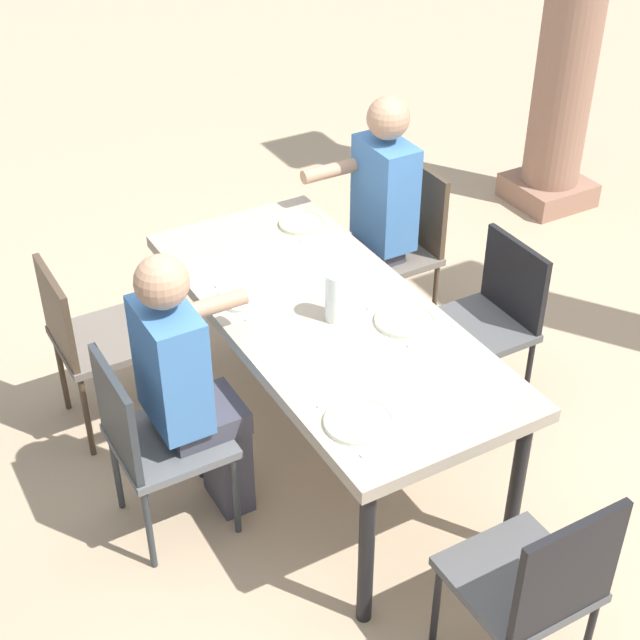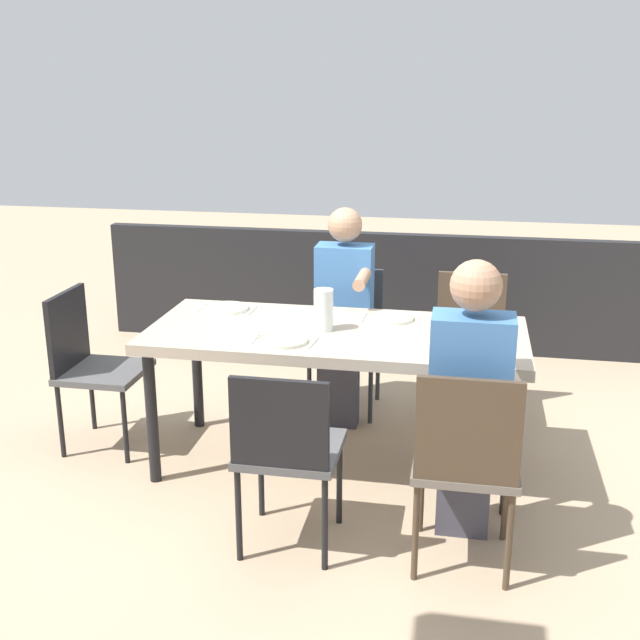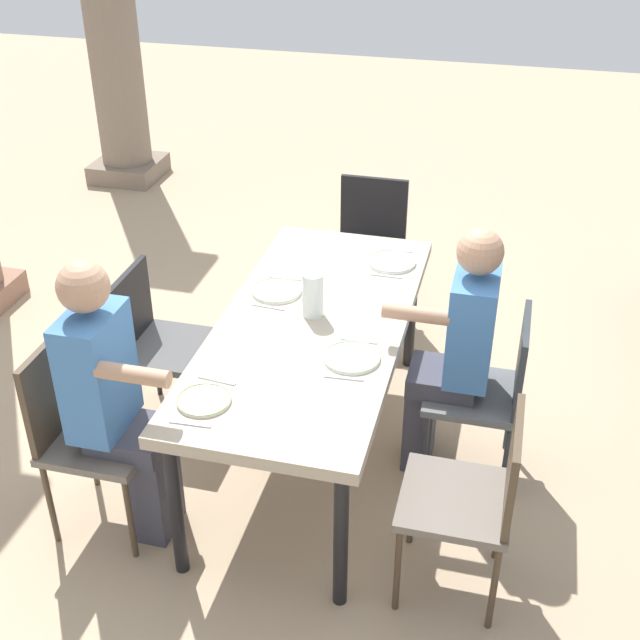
{
  "view_description": "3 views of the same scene",
  "coord_description": "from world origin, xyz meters",
  "views": [
    {
      "loc": [
        2.86,
        -1.66,
        3.04
      ],
      "look_at": [
        0.08,
        -0.08,
        0.81
      ],
      "focal_mm": 53.29,
      "sensor_mm": 36.0,
      "label": 1
    },
    {
      "loc": [
        -0.65,
        3.88,
        2.04
      ],
      "look_at": [
        0.1,
        -0.06,
        0.81
      ],
      "focal_mm": 44.55,
      "sensor_mm": 36.0,
      "label": 2
    },
    {
      "loc": [
        -3.22,
        -0.85,
        2.82
      ],
      "look_at": [
        -0.09,
        -0.06,
        0.85
      ],
      "focal_mm": 47.04,
      "sensor_mm": 36.0,
      "label": 3
    }
  ],
  "objects": [
    {
      "name": "water_pitcher",
      "position": [
        0.06,
        0.01,
        0.87
      ],
      "size": [
        0.1,
        0.1,
        0.22
      ],
      "color": "white",
      "rests_on": "dining_table"
    },
    {
      "name": "chair_west_south",
      "position": [
        -0.69,
        -0.85,
        0.52
      ],
      "size": [
        0.44,
        0.44,
        0.88
      ],
      "color": "#6A6158",
      "rests_on": "ground"
    },
    {
      "name": "spoon_3",
      "position": [
        0.83,
        -0.26,
        0.78
      ],
      "size": [
        0.02,
        0.17,
        0.01
      ],
      "primitive_type": "cube",
      "rotation": [
        0.0,
        0.0,
        0.03
      ],
      "color": "silver",
      "rests_on": "dining_table"
    },
    {
      "name": "fork_1",
      "position": [
        -0.41,
        -0.24,
        0.78
      ],
      "size": [
        0.03,
        0.17,
        0.01
      ],
      "primitive_type": "cube",
      "rotation": [
        0.0,
        0.0,
        0.06
      ],
      "color": "silver",
      "rests_on": "dining_table"
    },
    {
      "name": "spoon_1",
      "position": [
        -0.11,
        -0.24,
        0.78
      ],
      "size": [
        0.02,
        0.17,
        0.01
      ],
      "primitive_type": "cube",
      "rotation": [
        0.0,
        0.0,
        -0.01
      ],
      "color": "silver",
      "rests_on": "dining_table"
    },
    {
      "name": "stone_column_far",
      "position": [
        3.24,
        2.54,
        1.38
      ],
      "size": [
        0.56,
        0.56,
        2.81
      ],
      "color": "gray",
      "rests_on": "ground"
    },
    {
      "name": "plate_0",
      "position": [
        -0.71,
        0.27,
        0.78
      ],
      "size": [
        0.22,
        0.22,
        0.02
      ],
      "color": "silver",
      "rests_on": "dining_table"
    },
    {
      "name": "plate_1",
      "position": [
        -0.26,
        -0.24,
        0.78
      ],
      "size": [
        0.25,
        0.25,
        0.02
      ],
      "color": "white",
      "rests_on": "dining_table"
    },
    {
      "name": "diner_woman_green",
      "position": [
        -0.69,
        0.68,
        0.72
      ],
      "size": [
        0.35,
        0.5,
        1.34
      ],
      "color": "#3F3F4C",
      "rests_on": "ground"
    },
    {
      "name": "chair_mid_south",
      "position": [
        0.07,
        -0.85,
        0.51
      ],
      "size": [
        0.44,
        0.44,
        0.88
      ],
      "color": "#5B5E61",
      "rests_on": "ground"
    },
    {
      "name": "spoon_2",
      "position": [
        0.38,
        0.24,
        0.78
      ],
      "size": [
        0.02,
        0.17,
        0.01
      ],
      "primitive_type": "cube",
      "rotation": [
        0.0,
        0.0,
        0.02
      ],
      "color": "silver",
      "rests_on": "dining_table"
    },
    {
      "name": "chair_west_north",
      "position": [
        -0.69,
        0.85,
        0.54
      ],
      "size": [
        0.44,
        0.44,
        0.92
      ],
      "color": "#6A6158",
      "rests_on": "ground"
    },
    {
      "name": "fork_2",
      "position": [
        0.08,
        0.24,
        0.78
      ],
      "size": [
        0.03,
        0.17,
        0.01
      ],
      "primitive_type": "cube",
      "rotation": [
        0.0,
        0.0,
        -0.08
      ],
      "color": "silver",
      "rests_on": "dining_table"
    },
    {
      "name": "chair_mid_north",
      "position": [
        0.07,
        0.85,
        0.51
      ],
      "size": [
        0.44,
        0.44,
        0.87
      ],
      "color": "#4F4F50",
      "rests_on": "ground"
    },
    {
      "name": "fork_0",
      "position": [
        -0.86,
        0.27,
        0.78
      ],
      "size": [
        0.02,
        0.17,
        0.01
      ],
      "primitive_type": "cube",
      "rotation": [
        0.0,
        0.0,
        0.05
      ],
      "color": "silver",
      "rests_on": "dining_table"
    },
    {
      "name": "ground_plane",
      "position": [
        0.0,
        0.0,
        0.0
      ],
      "size": [
        16.0,
        16.0,
        0.0
      ],
      "primitive_type": "plane",
      "color": "tan"
    },
    {
      "name": "plate_2",
      "position": [
        0.23,
        0.24,
        0.78
      ],
      "size": [
        0.25,
        0.25,
        0.02
      ],
      "color": "white",
      "rests_on": "dining_table"
    },
    {
      "name": "fork_3",
      "position": [
        0.53,
        -0.26,
        0.78
      ],
      "size": [
        0.02,
        0.17,
        0.01
      ],
      "primitive_type": "cube",
      "rotation": [
        0.0,
        0.0,
        -0.01
      ],
      "color": "silver",
      "rests_on": "dining_table"
    },
    {
      "name": "chair_head_east",
      "position": [
        1.4,
        0.0,
        0.52
      ],
      "size": [
        0.44,
        0.44,
        0.9
      ],
      "color": "#4F4F50",
      "rests_on": "ground"
    },
    {
      "name": "plate_3",
      "position": [
        0.68,
        -0.26,
        0.78
      ],
      "size": [
        0.26,
        0.26,
        0.02
      ],
      "color": "white",
      "rests_on": "dining_table"
    },
    {
      "name": "dining_table",
      "position": [
        0.0,
        0.0,
        0.71
      ],
      "size": [
        1.96,
        0.86,
        0.78
      ],
      "color": "tan",
      "rests_on": "ground"
    },
    {
      "name": "diner_man_white",
      "position": [
        0.07,
        -0.67,
        0.7
      ],
      "size": [
        0.35,
        0.49,
        1.3
      ],
      "color": "#3F3F4C",
      "rests_on": "ground"
    },
    {
      "name": "spoon_0",
      "position": [
        -0.56,
        0.27,
        0.78
      ],
      "size": [
        0.04,
        0.17,
        0.01
      ],
      "primitive_type": "cube",
      "rotation": [
        0.0,
        0.0,
        -0.11
      ],
      "color": "silver",
      "rests_on": "dining_table"
    }
  ]
}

